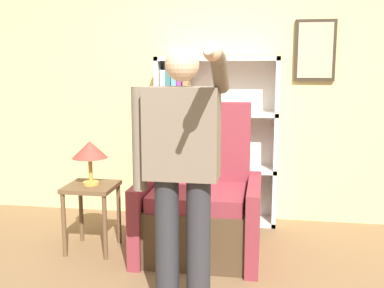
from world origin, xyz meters
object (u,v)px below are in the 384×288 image
(table_lamp, at_px, (90,151))
(person_standing, at_px, (182,165))
(bookcase, at_px, (204,141))
(armchair, at_px, (200,207))
(side_table, at_px, (92,197))

(table_lamp, bearing_deg, person_standing, -42.01)
(bookcase, bearing_deg, person_standing, -86.60)
(table_lamp, bearing_deg, armchair, 6.84)
(armchair, distance_m, side_table, 0.91)
(bookcase, bearing_deg, side_table, -131.96)
(person_standing, xyz_separation_m, table_lamp, (-0.92, 0.83, -0.09))
(armchair, distance_m, table_lamp, 1.02)
(bookcase, height_order, table_lamp, bookcase)
(table_lamp, bearing_deg, bookcase, 48.04)
(bookcase, height_order, armchair, bookcase)
(armchair, relative_size, side_table, 2.18)
(bookcase, relative_size, table_lamp, 4.44)
(side_table, bearing_deg, armchair, 6.84)
(side_table, xyz_separation_m, table_lamp, (0.00, -0.00, 0.39))
(armchair, relative_size, table_lamp, 3.36)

